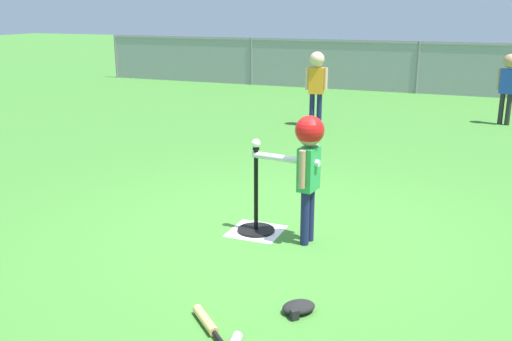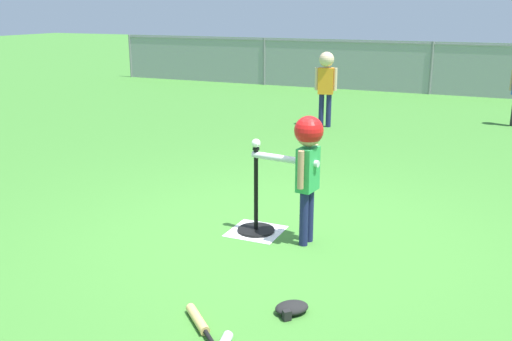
% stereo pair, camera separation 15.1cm
% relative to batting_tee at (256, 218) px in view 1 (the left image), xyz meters
% --- Properties ---
extents(ground_plane, '(60.00, 60.00, 0.00)m').
position_rel_batting_tee_xyz_m(ground_plane, '(0.25, -0.05, -0.12)').
color(ground_plane, '#3D7A2D').
extents(home_plate, '(0.44, 0.44, 0.01)m').
position_rel_batting_tee_xyz_m(home_plate, '(-0.00, -0.00, -0.12)').
color(home_plate, white).
rests_on(home_plate, ground_plane).
extents(batting_tee, '(0.32, 0.32, 0.75)m').
position_rel_batting_tee_xyz_m(batting_tee, '(0.00, 0.00, 0.00)').
color(batting_tee, black).
rests_on(batting_tee, ground_plane).
extents(baseball_on_tee, '(0.07, 0.07, 0.07)m').
position_rel_batting_tee_xyz_m(baseball_on_tee, '(-0.00, 0.00, 0.66)').
color(baseball_on_tee, white).
rests_on(baseball_on_tee, batting_tee).
extents(batter_child, '(0.63, 0.30, 1.06)m').
position_rel_batting_tee_xyz_m(batter_child, '(0.47, -0.06, 0.63)').
color(batter_child, '#191E4C').
rests_on(batter_child, ground_plane).
extents(fielder_deep_right, '(0.35, 0.24, 1.20)m').
position_rel_batting_tee_xyz_m(fielder_deep_right, '(-0.81, 4.57, 0.65)').
color(fielder_deep_right, '#191E4C').
rests_on(fielder_deep_right, ground_plane).
extents(fielder_deep_center, '(0.33, 0.23, 1.15)m').
position_rel_batting_tee_xyz_m(fielder_deep_center, '(2.04, 5.87, 0.62)').
color(fielder_deep_center, '#262626').
rests_on(fielder_deep_center, ground_plane).
extents(spare_bat_wood, '(0.49, 0.46, 0.06)m').
position_rel_batting_tee_xyz_m(spare_bat_wood, '(0.33, -1.56, -0.09)').
color(spare_bat_wood, '#DBB266').
rests_on(spare_bat_wood, ground_plane).
extents(glove_by_plate, '(0.27, 0.27, 0.07)m').
position_rel_batting_tee_xyz_m(glove_by_plate, '(0.76, -1.16, -0.09)').
color(glove_by_plate, black).
rests_on(glove_by_plate, ground_plane).
extents(outfield_fence, '(16.06, 0.06, 1.15)m').
position_rel_batting_tee_xyz_m(outfield_fence, '(0.25, 8.97, 0.49)').
color(outfield_fence, slate).
rests_on(outfield_fence, ground_plane).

